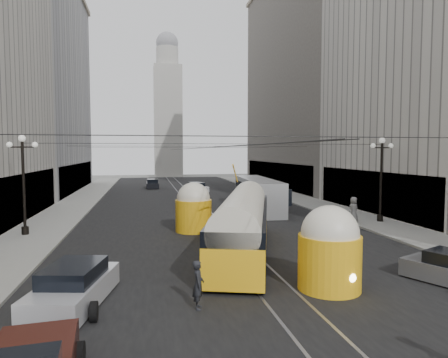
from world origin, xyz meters
name	(u,v)px	position (x,y,z in m)	size (l,w,h in m)	color
road	(194,203)	(0.00, 32.50, 0.00)	(20.00, 85.00, 0.02)	black
sidewalk_left	(80,201)	(-12.00, 36.00, 0.07)	(4.00, 72.00, 0.15)	gray
sidewalk_right	(289,196)	(12.00, 36.00, 0.07)	(4.00, 72.00, 0.15)	gray
rail_left	(187,203)	(-0.75, 32.50, 0.00)	(0.12, 85.00, 0.04)	gray
rail_right	(201,203)	(0.75, 32.50, 0.00)	(0.12, 85.00, 0.04)	gray
building_left_far	(28,84)	(-19.99, 48.00, 14.31)	(12.60, 28.60, 28.60)	#999999
building_right_far	(313,79)	(20.00, 48.00, 16.31)	(12.60, 32.60, 32.60)	#514C47
distant_tower	(168,108)	(0.00, 80.00, 14.97)	(6.00, 6.00, 31.36)	#B2AFA8
lamppost_left_mid	(23,179)	(-12.60, 18.00, 3.74)	(1.86, 0.44, 6.37)	black
lamppost_right_mid	(381,174)	(12.60, 18.00, 3.74)	(1.86, 0.44, 6.37)	black
catenary	(196,147)	(0.12, 31.49, 5.88)	(25.00, 72.00, 0.23)	black
streetcar	(243,222)	(0.19, 11.34, 1.67)	(6.40, 14.99, 3.42)	yellow
city_bus	(258,193)	(5.23, 26.10, 1.61)	(3.18, 11.70, 2.94)	#AFB1B5
sedan_silver	(74,287)	(-7.50, 5.35, 0.67)	(2.86, 4.98, 1.48)	silver
sedan_white_far	(196,188)	(1.75, 44.01, 0.58)	(2.98, 4.39, 1.28)	white
sedan_dark_far	(153,184)	(-3.97, 50.65, 0.62)	(1.81, 4.31, 1.36)	black
pedestrian_crossing_a	(198,285)	(-3.19, 4.19, 0.85)	(0.62, 0.41, 1.70)	black
pedestrian_sidewalk_right	(354,209)	(10.50, 18.20, 1.09)	(0.92, 0.56, 1.88)	gray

